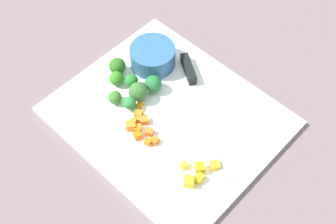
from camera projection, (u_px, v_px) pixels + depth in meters
name	position (u px, v px, depth m)	size (l,w,h in m)	color
ground_plane	(168.00, 118.00, 0.94)	(4.00, 4.00, 0.00)	slate
cutting_board	(168.00, 116.00, 0.93)	(0.44, 0.37, 0.01)	white
prep_bowl	(153.00, 56.00, 0.99)	(0.10, 0.10, 0.05)	#2F5F90
chef_knife	(195.00, 88.00, 0.95)	(0.28, 0.19, 0.02)	silver
carrot_dice_0	(131.00, 126.00, 0.90)	(0.02, 0.02, 0.02)	orange
carrot_dice_1	(149.00, 132.00, 0.89)	(0.02, 0.01, 0.01)	orange
carrot_dice_2	(137.00, 135.00, 0.89)	(0.02, 0.02, 0.01)	orange
carrot_dice_3	(139.00, 114.00, 0.92)	(0.02, 0.01, 0.01)	orange
carrot_dice_4	(148.00, 142.00, 0.88)	(0.01, 0.01, 0.01)	orange
carrot_dice_5	(138.00, 128.00, 0.90)	(0.02, 0.01, 0.01)	orange
carrot_dice_6	(134.00, 121.00, 0.91)	(0.01, 0.01, 0.01)	orange
carrot_dice_7	(140.00, 105.00, 0.93)	(0.01, 0.01, 0.01)	orange
carrot_dice_8	(139.00, 119.00, 0.91)	(0.01, 0.01, 0.01)	orange
carrot_dice_9	(144.00, 120.00, 0.91)	(0.02, 0.02, 0.01)	orange
carrot_dice_10	(155.00, 141.00, 0.88)	(0.01, 0.01, 0.01)	orange
pepper_dice_0	(189.00, 182.00, 0.83)	(0.02, 0.02, 0.02)	yellow
pepper_dice_1	(199.00, 178.00, 0.84)	(0.02, 0.01, 0.01)	yellow
pepper_dice_2	(184.00, 165.00, 0.85)	(0.01, 0.01, 0.01)	yellow
pepper_dice_3	(215.00, 165.00, 0.85)	(0.02, 0.02, 0.01)	yellow
pepper_dice_4	(200.00, 168.00, 0.84)	(0.02, 0.02, 0.02)	yellow
broccoli_floret_0	(130.00, 103.00, 0.92)	(0.03, 0.03, 0.03)	#8FB664
broccoli_floret_1	(132.00, 80.00, 0.95)	(0.03, 0.03, 0.04)	#90BE59
broccoli_floret_2	(117.00, 66.00, 0.98)	(0.04, 0.04, 0.04)	#91BF62
broccoli_floret_3	(138.00, 92.00, 0.93)	(0.04, 0.04, 0.04)	#8BBD57
broccoli_floret_4	(116.00, 78.00, 0.96)	(0.03, 0.03, 0.03)	#91AB66
broccoli_floret_5	(115.00, 98.00, 0.93)	(0.03, 0.03, 0.03)	#8ABA6B
broccoli_floret_6	(153.00, 84.00, 0.95)	(0.04, 0.04, 0.04)	#98B16C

